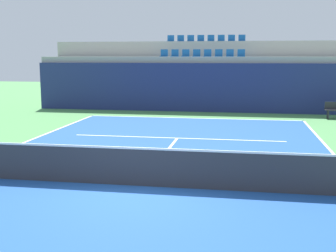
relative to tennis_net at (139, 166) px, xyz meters
name	(u,v)px	position (x,y,z in m)	size (l,w,h in m)	color
ground_plane	(139,186)	(0.00, 0.00, -0.51)	(80.00, 80.00, 0.00)	#4C8C4C
court_surface	(139,186)	(0.00, 0.00, -0.50)	(11.00, 24.00, 0.01)	#1E4C99
baseline_far	(193,118)	(0.00, 11.95, -0.50)	(11.00, 0.10, 0.00)	white
service_line_far	(177,138)	(0.00, 6.40, -0.50)	(8.26, 0.10, 0.00)	white
centre_service_line	(162,157)	(0.00, 3.20, -0.50)	(0.10, 6.40, 0.00)	white
back_wall	(199,88)	(0.00, 14.73, 0.87)	(19.19, 0.30, 2.76)	navy
stands_tier_lower	(202,83)	(0.00, 16.08, 1.05)	(19.19, 2.40, 3.11)	#9E9E99
stands_tier_upper	(205,73)	(0.00, 18.48, 1.52)	(19.19, 2.40, 4.06)	#9E9E99
seating_row_lower	(202,55)	(0.00, 16.18, 2.73)	(5.04, 0.44, 0.44)	#145193
seating_row_upper	(206,40)	(0.00, 18.58, 3.68)	(5.04, 0.44, 0.44)	#145193
tennis_net	(139,166)	(0.00, 0.00, 0.00)	(11.08, 0.08, 1.07)	black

